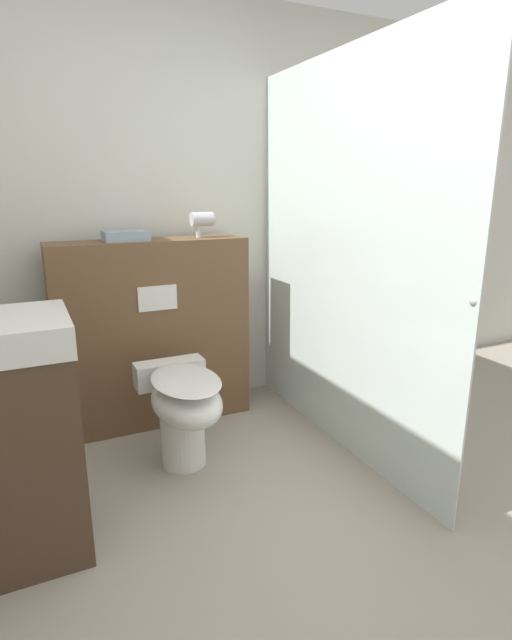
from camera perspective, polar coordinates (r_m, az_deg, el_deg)
The scene contains 7 objects.
ground_plane at distance 2.13m, azimuth 13.44°, elevation -26.94°, with size 12.00×12.00×0.00m, color #9E9384.
wall_back at distance 3.25m, azimuth -6.56°, elevation 12.18°, with size 8.00×0.06×2.50m.
partition_panel at distance 3.04m, azimuth -11.61°, elevation -1.52°, with size 1.13×0.28×1.11m.
shower_glass at distance 2.66m, azimuth 9.88°, elevation 6.71°, with size 0.04×1.77×2.06m.
toilet at distance 2.57m, azimuth -8.29°, elevation -9.73°, with size 0.37×0.61×0.51m.
hair_drier at distance 3.01m, azimuth -6.03°, elevation 11.32°, with size 0.16×0.08×0.15m.
folded_towel at distance 2.91m, azimuth -14.66°, elevation 9.30°, with size 0.24×0.18×0.06m.
Camera 1 is at (-1.05, -1.19, 1.41)m, focal length 28.00 mm.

